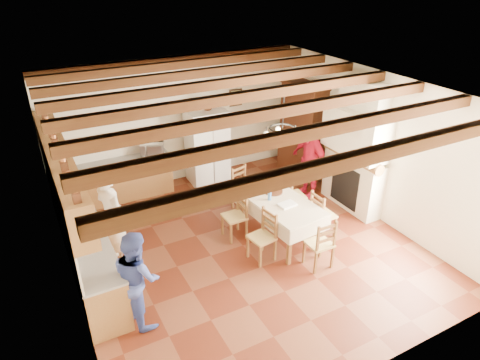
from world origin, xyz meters
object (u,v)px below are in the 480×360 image
object	(u,v)px
microwave	(152,149)
chair_end_near	(319,243)
dining_table	(279,204)
hutch	(302,131)
chair_right_near	(323,214)
chair_end_far	(244,189)
person_woman_red	(309,161)
chair_left_near	(262,237)
chair_right_far	(294,195)
refrigerator	(207,147)
chair_left_far	(234,216)
person_man	(112,217)
person_woman_blue	(137,278)

from	to	relation	value
microwave	chair_end_near	bearing A→B (deg)	-49.95
dining_table	chair_end_near	xyz separation A→B (m)	(0.13, -1.12, -0.24)
dining_table	microwave	distance (m)	3.34
hutch	chair_right_near	size ratio (longest dim) A/B	2.42
hutch	dining_table	world-z (taller)	hutch
dining_table	chair_right_near	xyz separation A→B (m)	(0.78, -0.39, -0.24)
chair_end_far	person_woman_red	world-z (taller)	person_woman_red
chair_left_near	chair_end_far	size ratio (longest dim) A/B	1.00
dining_table	chair_right_far	bearing A→B (deg)	34.53
refrigerator	chair_end_far	bearing A→B (deg)	-82.91
chair_right_far	chair_right_near	bearing A→B (deg)	-169.15
chair_left_far	chair_end_far	bearing A→B (deg)	141.03
chair_right_near	person_man	xyz separation A→B (m)	(-3.75, 1.07, 0.44)
chair_end_far	chair_right_near	bearing A→B (deg)	-76.75
chair_left_near	microwave	distance (m)	3.60
chair_right_near	person_woman_red	size ratio (longest dim) A/B	0.55
refrigerator	chair_right_near	bearing A→B (deg)	-70.41
person_woman_blue	microwave	xyz separation A→B (m)	(1.49, 3.84, 0.28)
refrigerator	person_man	distance (m)	3.48
chair_right_far	person_man	size ratio (longest dim) A/B	0.52
chair_end_near	microwave	bearing A→B (deg)	-67.05
chair_right_near	chair_end_near	world-z (taller)	same
chair_end_near	person_woman_blue	bearing A→B (deg)	-3.40
dining_table	microwave	world-z (taller)	microwave
chair_left_far	chair_right_near	bearing A→B (deg)	63.45
chair_right_near	chair_end_far	world-z (taller)	same
chair_left_near	person_woman_blue	size ratio (longest dim) A/B	0.62
chair_end_far	microwave	world-z (taller)	microwave
chair_end_near	person_woman_red	bearing A→B (deg)	-120.75
dining_table	person_woman_blue	size ratio (longest dim) A/B	1.25
person_woman_red	microwave	bearing A→B (deg)	-129.09
chair_right_near	person_woman_blue	world-z (taller)	person_woman_blue
refrigerator	chair_left_far	xyz separation A→B (m)	(-0.55, -2.46, -0.42)
chair_right_far	chair_end_near	world-z (taller)	same
chair_left_near	chair_end_near	size ratio (longest dim) A/B	1.00
microwave	person_woman_blue	bearing A→B (deg)	-93.01
chair_left_far	hutch	bearing A→B (deg)	120.97
hutch	chair_end_near	bearing A→B (deg)	-123.88
chair_left_near	refrigerator	bearing A→B (deg)	164.04
chair_right_near	person_woman_red	distance (m)	1.67
dining_table	person_woman_red	distance (m)	1.84
person_man	microwave	xyz separation A→B (m)	(1.46, 2.29, 0.13)
chair_right_near	microwave	size ratio (longest dim) A/B	1.80
chair_end_far	person_woman_blue	size ratio (longest dim) A/B	0.62
refrigerator	hutch	xyz separation A→B (m)	(2.20, -0.77, 0.26)
refrigerator	hutch	size ratio (longest dim) A/B	0.78
person_man	person_woman_red	size ratio (longest dim) A/B	1.06
chair_left_far	chair_end_far	size ratio (longest dim) A/B	1.00
chair_left_near	person_woman_red	distance (m)	2.69
chair_left_far	chair_left_near	bearing A→B (deg)	6.60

